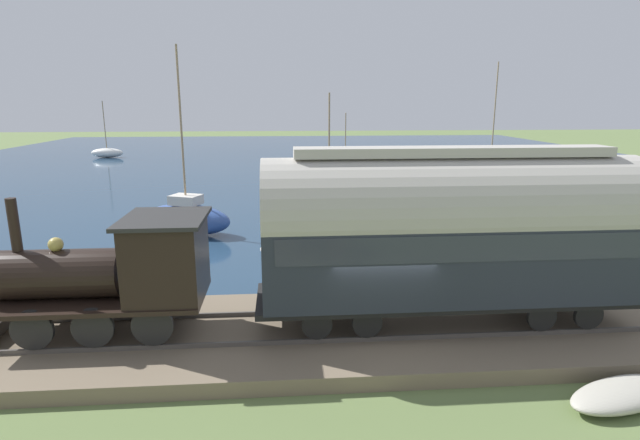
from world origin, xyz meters
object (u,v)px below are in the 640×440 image
object	(u,v)px
sailboat_navy	(490,176)
beached_dinghy	(623,394)
sailboat_red	(329,200)
rowboat_near_shore	(557,239)
sailboat_gray	(345,163)
steam_locomotive	(120,269)
sailboat_blue	(187,218)
passenger_coach	(449,229)
sailboat_white	(107,153)
rowboat_mid_harbor	(390,236)
rowboat_far_out	(277,252)

from	to	relation	value
sailboat_navy	beached_dinghy	distance (m)	29.76
sailboat_red	rowboat_near_shore	bearing A→B (deg)	-117.26
sailboat_gray	sailboat_red	distance (m)	20.47
steam_locomotive	beached_dinghy	bearing A→B (deg)	-106.64
rowboat_near_shore	steam_locomotive	bearing A→B (deg)	146.80
steam_locomotive	sailboat_blue	size ratio (longest dim) A/B	0.64
passenger_coach	rowboat_near_shore	size ratio (longest dim) A/B	3.47
sailboat_white	rowboat_near_shore	size ratio (longest dim) A/B	2.20
rowboat_mid_harbor	beached_dinghy	world-z (taller)	beached_dinghy
sailboat_navy	beached_dinghy	bearing A→B (deg)	-172.27
sailboat_navy	rowboat_mid_harbor	xyz separation A→B (m)	(-15.16, 11.14, -0.47)
sailboat_red	rowboat_far_out	xyz separation A→B (m)	(-8.21, 2.96, -0.51)
passenger_coach	rowboat_mid_harbor	size ratio (longest dim) A/B	3.66
sailboat_white	passenger_coach	bearing A→B (deg)	-149.57
sailboat_gray	sailboat_white	world-z (taller)	sailboat_white
rowboat_near_shore	sailboat_navy	bearing A→B (deg)	16.58
sailboat_red	rowboat_far_out	distance (m)	8.74
sailboat_gray	rowboat_near_shore	size ratio (longest dim) A/B	2.25
sailboat_gray	sailboat_navy	distance (m)	14.70
passenger_coach	sailboat_gray	distance (m)	36.00
sailboat_white	rowboat_far_out	size ratio (longest dim) A/B	3.13
sailboat_navy	rowboat_near_shore	size ratio (longest dim) A/B	3.15
passenger_coach	rowboat_far_out	bearing A→B (deg)	31.40
sailboat_navy	rowboat_far_out	world-z (taller)	sailboat_navy
sailboat_white	sailboat_navy	world-z (taller)	sailboat_navy
steam_locomotive	sailboat_navy	xyz separation A→B (m)	(24.99, -20.28, -1.51)
steam_locomotive	sailboat_white	distance (m)	49.79
passenger_coach	rowboat_mid_harbor	bearing A→B (deg)	-4.07
steam_locomotive	rowboat_far_out	size ratio (longest dim) A/B	2.78
sailboat_white	rowboat_far_out	distance (m)	44.30
passenger_coach	rowboat_far_out	world-z (taller)	passenger_coach
sailboat_gray	rowboat_far_out	bearing A→B (deg)	-176.87
sailboat_gray	sailboat_blue	distance (m)	26.60
sailboat_navy	sailboat_white	bearing A→B (deg)	83.77
steam_locomotive	passenger_coach	xyz separation A→B (m)	(0.00, -8.44, 0.86)
passenger_coach	sailboat_red	xyz separation A→B (m)	(15.70, 1.62, -2.28)
sailboat_gray	sailboat_navy	size ratio (longest dim) A/B	0.72
passenger_coach	rowboat_near_shore	distance (m)	12.22
sailboat_blue	sailboat_white	bearing A→B (deg)	45.33
passenger_coach	sailboat_navy	bearing A→B (deg)	-25.35
sailboat_red	rowboat_near_shore	distance (m)	12.07
steam_locomotive	sailboat_blue	xyz separation A→B (m)	(11.58, 0.47, -1.36)
sailboat_white	rowboat_near_shore	distance (m)	50.36
passenger_coach	sailboat_blue	world-z (taller)	sailboat_blue
steam_locomotive	sailboat_red	size ratio (longest dim) A/B	0.84
sailboat_white	rowboat_far_out	world-z (taller)	sailboat_white
sailboat_red	rowboat_mid_harbor	bearing A→B (deg)	-149.91
rowboat_far_out	rowboat_near_shore	bearing A→B (deg)	-34.79
steam_locomotive	sailboat_navy	distance (m)	32.22
steam_locomotive	rowboat_far_out	distance (m)	8.65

